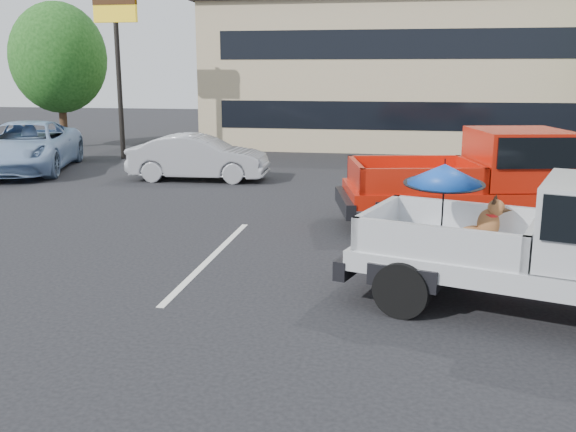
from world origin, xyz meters
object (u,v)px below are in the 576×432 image
object	(u,v)px
red_pickup	(509,174)
silver_sedan	(199,157)
motel_sign	(116,30)
tree_left	(58,58)
blue_suv	(26,147)
tree_back	(530,44)

from	to	relation	value
red_pickup	silver_sedan	distance (m)	9.38
motel_sign	tree_left	bearing A→B (deg)	143.13
tree_left	red_pickup	distance (m)	20.35
tree_left	silver_sedan	world-z (taller)	tree_left
red_pickup	blue_suv	world-z (taller)	red_pickup
blue_suv	tree_left	bearing A→B (deg)	92.36
red_pickup	tree_back	bearing A→B (deg)	67.56
motel_sign	tree_left	distance (m)	5.08
tree_back	red_pickup	bearing A→B (deg)	-100.75
tree_left	silver_sedan	size ratio (longest dim) A/B	1.46
tree_left	red_pickup	bearing A→B (deg)	-35.38
motel_sign	tree_back	world-z (taller)	tree_back
tree_back	silver_sedan	distance (m)	18.73
motel_sign	blue_suv	xyz separation A→B (m)	(-1.79, -3.43, -3.85)
motel_sign	tree_back	size ratio (longest dim) A/B	0.84
motel_sign	red_pickup	bearing A→B (deg)	-34.89
tree_back	blue_suv	bearing A→B (deg)	-142.95
tree_back	red_pickup	size ratio (longest dim) A/B	1.09
silver_sedan	tree_left	bearing A→B (deg)	46.50
tree_left	red_pickup	xyz separation A→B (m)	(16.45, -11.69, -2.62)
motel_sign	blue_suv	size ratio (longest dim) A/B	1.04
tree_back	silver_sedan	xyz separation A→B (m)	(-11.73, -14.12, -3.73)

